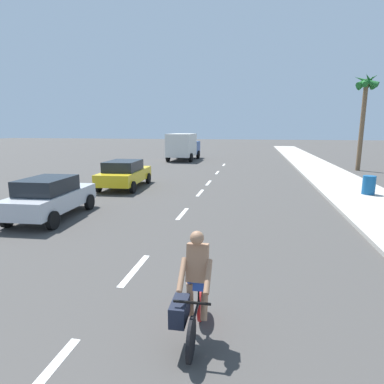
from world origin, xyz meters
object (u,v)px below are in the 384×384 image
(delivery_truck, at_px, (183,146))
(palm_tree_far, at_px, (365,95))
(parked_car_yellow, at_px, (125,173))
(trash_bin_far, at_px, (369,185))
(cyclist, at_px, (193,292))
(parked_car_silver, at_px, (50,196))

(delivery_truck, bearing_deg, palm_tree_far, -18.90)
(parked_car_yellow, relative_size, trash_bin_far, 5.02)
(trash_bin_far, bearing_deg, parked_car_yellow, 179.60)
(delivery_truck, bearing_deg, cyclist, -76.33)
(parked_car_yellow, relative_size, palm_tree_far, 0.61)
(palm_tree_far, relative_size, trash_bin_far, 8.26)
(parked_car_silver, distance_m, delivery_truck, 23.02)
(cyclist, distance_m, palm_tree_far, 25.61)
(parked_car_silver, distance_m, trash_bin_far, 14.66)
(palm_tree_far, height_order, trash_bin_far, palm_tree_far)
(parked_car_yellow, xyz_separation_m, delivery_truck, (-0.18, 16.50, 0.66))
(cyclist, bearing_deg, delivery_truck, -78.54)
(delivery_truck, bearing_deg, parked_car_yellow, -88.43)
(parked_car_yellow, bearing_deg, palm_tree_far, 31.53)
(cyclist, bearing_deg, parked_car_silver, -43.46)
(cyclist, bearing_deg, trash_bin_far, -118.92)
(parked_car_silver, xyz_separation_m, palm_tree_far, (15.82, 17.34, 5.06))
(cyclist, relative_size, palm_tree_far, 0.24)
(cyclist, distance_m, parked_car_silver, 8.98)
(cyclist, xyz_separation_m, parked_car_yellow, (-6.38, 12.54, 0.01))
(parked_car_silver, bearing_deg, trash_bin_far, 22.94)
(parked_car_silver, distance_m, palm_tree_far, 24.01)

